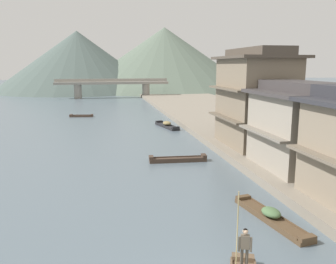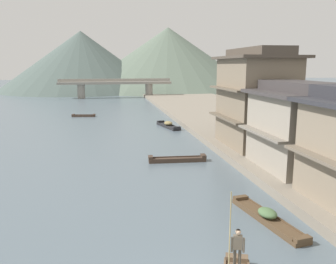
{
  "view_description": "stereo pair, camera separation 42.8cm",
  "coord_description": "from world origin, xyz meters",
  "views": [
    {
      "loc": [
        -3.06,
        -9.46,
        7.8
      ],
      "look_at": [
        2.97,
        21.5,
        1.79
      ],
      "focal_mm": 37.31,
      "sensor_mm": 36.0,
      "label": 1
    },
    {
      "loc": [
        -2.64,
        -9.54,
        7.8
      ],
      "look_at": [
        2.97,
        21.5,
        1.79
      ],
      "focal_mm": 37.31,
      "sensor_mm": 36.0,
      "label": 2
    }
  ],
  "objects": [
    {
      "name": "boat_moored_third",
      "position": [
        3.07,
        17.74,
        0.18
      ],
      "size": [
        4.8,
        1.14,
        0.53
      ],
      "color": "#423328",
      "rests_on": "ground"
    },
    {
      "name": "boat_moored_nearest",
      "position": [
        -6.01,
        45.71,
        0.13
      ],
      "size": [
        3.66,
        1.47,
        0.38
      ],
      "color": "#423328",
      "rests_on": "ground"
    },
    {
      "name": "hill_far_centre",
      "position": [
        18.48,
        107.22,
        10.1
      ],
      "size": [
        59.85,
        59.85,
        20.2
      ],
      "primitive_type": "cone",
      "color": "#5B6B5B",
      "rests_on": "ground"
    },
    {
      "name": "riverbank_right",
      "position": [
        16.06,
        30.0,
        0.3
      ],
      "size": [
        18.0,
        110.0,
        0.59
      ],
      "primitive_type": "cube",
      "color": "gray",
      "rests_on": "ground"
    },
    {
      "name": "house_waterfront_tall",
      "position": [
        10.75,
        20.04,
        4.89
      ],
      "size": [
        6.24,
        8.16,
        8.74
      ],
      "color": "#7F705B",
      "rests_on": "riverbank_right"
    },
    {
      "name": "boat_moored_far",
      "position": [
        5.29,
        5.92,
        0.21
      ],
      "size": [
        1.79,
        5.58,
        0.67
      ],
      "color": "brown",
      "rests_on": "ground"
    },
    {
      "name": "house_waterfront_second",
      "position": [
        10.59,
        12.65,
        3.59
      ],
      "size": [
        5.91,
        7.27,
        6.14
      ],
      "color": "gray",
      "rests_on": "riverbank_right"
    },
    {
      "name": "boatman_person",
      "position": [
        1.9,
        1.48,
        1.42
      ],
      "size": [
        0.56,
        0.33,
        3.04
      ],
      "color": "black",
      "rests_on": "boat_foreground_poled"
    },
    {
      "name": "stone_bridge",
      "position": [
        0.0,
        77.51,
        3.07
      ],
      "size": [
        27.49,
        2.4,
        4.65
      ],
      "color": "gray",
      "rests_on": "ground"
    },
    {
      "name": "boat_moored_second",
      "position": [
        5.25,
        33.93,
        0.26
      ],
      "size": [
        2.29,
        5.63,
        0.79
      ],
      "color": "#232326",
      "rests_on": "ground"
    },
    {
      "name": "hill_far_west",
      "position": [
        -9.58,
        106.49,
        9.26
      ],
      "size": [
        51.54,
        51.54,
        18.53
      ],
      "primitive_type": "cone",
      "color": "#4C5B56",
      "rests_on": "ground"
    }
  ]
}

